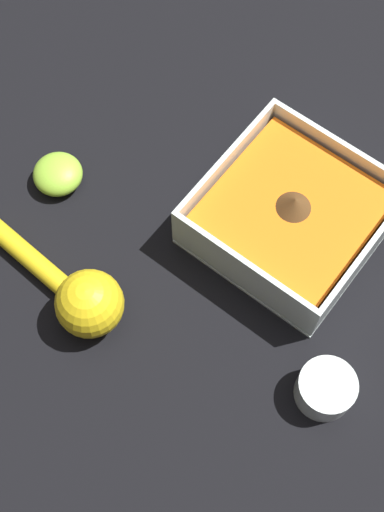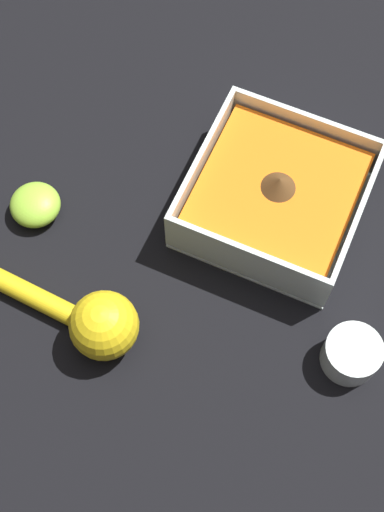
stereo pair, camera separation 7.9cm
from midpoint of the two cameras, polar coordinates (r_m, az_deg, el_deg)
name	(u,v)px [view 1 (the left image)]	position (r m, az deg, el deg)	size (l,w,h in m)	color
ground_plane	(299,260)	(0.84, 11.23, -0.63)	(4.00, 4.00, 0.00)	black
square_dish	(290,218)	(0.83, 10.58, 2.75)	(0.19, 0.19, 0.07)	silver
spice_bowl	(325,389)	(0.78, 13.52, -10.66)	(0.06, 0.06, 0.04)	silver
lemon_squeezer	(79,295)	(0.78, -6.22, -3.46)	(0.22, 0.08, 0.08)	yellow
lemon_half	(58,174)	(0.87, -8.15, 6.23)	(0.06, 0.06, 0.03)	#93CC38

